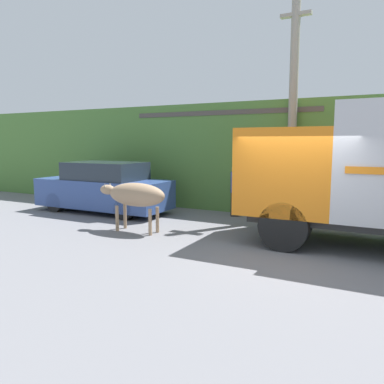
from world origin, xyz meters
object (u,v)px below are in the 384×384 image
Objects in this scene: utility_pole at (293,103)px; pedestrian_on_hill at (235,188)px; parked_suv at (103,188)px; brown_cow at (135,195)px.

pedestrian_on_hill is at bearing -166.10° from utility_pole.
pedestrian_on_hill is 0.24× the size of utility_pole.
brown_cow is at bearing -35.16° from parked_suv.
parked_suv reaches higher than pedestrian_on_hill.
pedestrian_on_hill is at bearing 16.66° from parked_suv.
brown_cow is 0.44× the size of parked_suv.
pedestrian_on_hill reaches higher than brown_cow.
brown_cow is 0.30× the size of utility_pole.
utility_pole is (3.27, 3.57, 2.56)m from brown_cow.
parked_suv is 6.75m from utility_pole.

